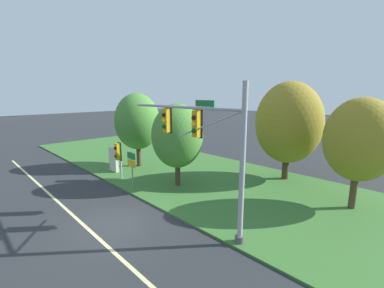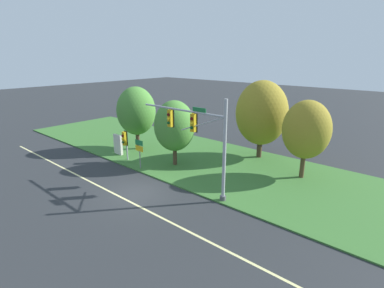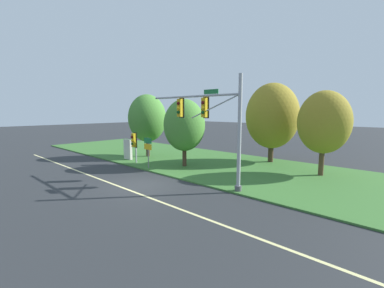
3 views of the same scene
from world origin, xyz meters
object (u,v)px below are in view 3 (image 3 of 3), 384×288
(info_kiosk, at_px, (128,149))
(pedestrian_signal_near_kerb, at_px, (134,142))
(traffic_signal_mast, at_px, (211,118))
(tree_left_of_mast, at_px, (184,125))
(route_sign_post, at_px, (148,147))
(tree_nearest_road, at_px, (147,118))
(tree_behind_signpost, at_px, (272,116))
(tree_mid_verge, at_px, (324,122))

(info_kiosk, bearing_deg, pedestrian_signal_near_kerb, -17.59)
(traffic_signal_mast, distance_m, tree_left_of_mast, 5.72)
(traffic_signal_mast, relative_size, route_sign_post, 3.02)
(traffic_signal_mast, xyz_separation_m, tree_nearest_road, (-10.99, 3.45, -0.30))
(tree_nearest_road, height_order, tree_left_of_mast, tree_nearest_road)
(pedestrian_signal_near_kerb, relative_size, tree_left_of_mast, 0.49)
(route_sign_post, xyz_separation_m, tree_left_of_mast, (1.51, 2.63, 1.73))
(info_kiosk, bearing_deg, tree_behind_signpost, 37.81)
(traffic_signal_mast, height_order, info_kiosk, traffic_signal_mast)
(pedestrian_signal_near_kerb, relative_size, tree_behind_signpost, 0.38)
(tree_mid_verge, bearing_deg, tree_left_of_mast, -154.49)
(pedestrian_signal_near_kerb, height_order, tree_behind_signpost, tree_behind_signpost)
(pedestrian_signal_near_kerb, distance_m, tree_nearest_road, 4.07)
(route_sign_post, height_order, info_kiosk, route_sign_post)
(tree_nearest_road, relative_size, tree_mid_verge, 1.04)
(tree_behind_signpost, bearing_deg, pedestrian_signal_near_kerb, -133.96)
(tree_nearest_road, xyz_separation_m, tree_left_of_mast, (6.01, -0.75, -0.44))
(route_sign_post, distance_m, info_kiosk, 4.74)
(tree_behind_signpost, bearing_deg, traffic_signal_mast, -86.94)
(pedestrian_signal_near_kerb, height_order, tree_mid_verge, tree_mid_verge)
(route_sign_post, xyz_separation_m, tree_nearest_road, (-4.50, 3.38, 2.17))
(tree_left_of_mast, distance_m, tree_behind_signpost, 8.02)
(traffic_signal_mast, xyz_separation_m, tree_left_of_mast, (-4.99, 2.71, -0.74))
(tree_nearest_road, bearing_deg, tree_mid_verge, 13.65)
(pedestrian_signal_near_kerb, xyz_separation_m, tree_mid_verge, (13.44, 6.71, 1.89))
(tree_mid_verge, bearing_deg, route_sign_post, -146.87)
(tree_left_of_mast, xyz_separation_m, tree_behind_signpost, (4.49, 6.61, 0.73))
(traffic_signal_mast, bearing_deg, pedestrian_signal_near_kerb, 176.93)
(route_sign_post, bearing_deg, info_kiosk, 166.97)
(info_kiosk, bearing_deg, traffic_signal_mast, -5.83)
(tree_left_of_mast, xyz_separation_m, info_kiosk, (-6.06, -1.58, -2.48))
(tree_left_of_mast, distance_m, info_kiosk, 6.74)
(traffic_signal_mast, relative_size, tree_mid_verge, 1.26)
(route_sign_post, bearing_deg, tree_behind_signpost, 57.04)
(route_sign_post, height_order, tree_nearest_road, tree_nearest_road)
(tree_behind_signpost, distance_m, tree_mid_verge, 5.37)
(tree_behind_signpost, bearing_deg, info_kiosk, -142.19)
(traffic_signal_mast, bearing_deg, route_sign_post, 179.34)
(route_sign_post, distance_m, tree_mid_verge, 13.20)
(pedestrian_signal_near_kerb, bearing_deg, tree_left_of_mast, 28.90)
(tree_nearest_road, bearing_deg, route_sign_post, -36.89)
(route_sign_post, bearing_deg, pedestrian_signal_near_kerb, 170.78)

